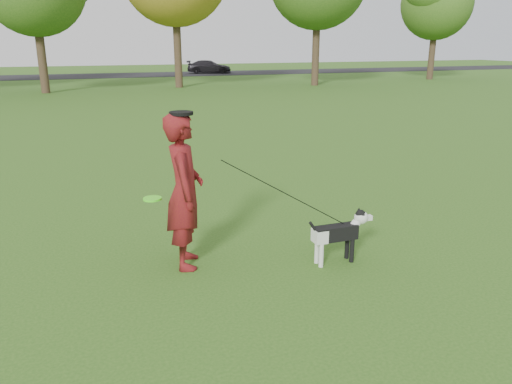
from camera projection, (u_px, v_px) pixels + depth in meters
name	position (u px, v px, depth m)	size (l,w,h in m)	color
ground	(268.00, 249.00, 7.21)	(120.00, 120.00, 0.00)	#285116
road	(103.00, 76.00, 43.24)	(120.00, 7.00, 0.02)	black
man	(184.00, 191.00, 6.43)	(0.75, 0.49, 2.04)	maroon
dog	(340.00, 231.00, 6.67)	(0.96, 0.19, 0.73)	black
car_right	(209.00, 67.00, 46.14)	(1.64, 4.04, 1.17)	black
man_held_items	(286.00, 194.00, 6.55)	(2.64, 0.77, 1.56)	#4FFF20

